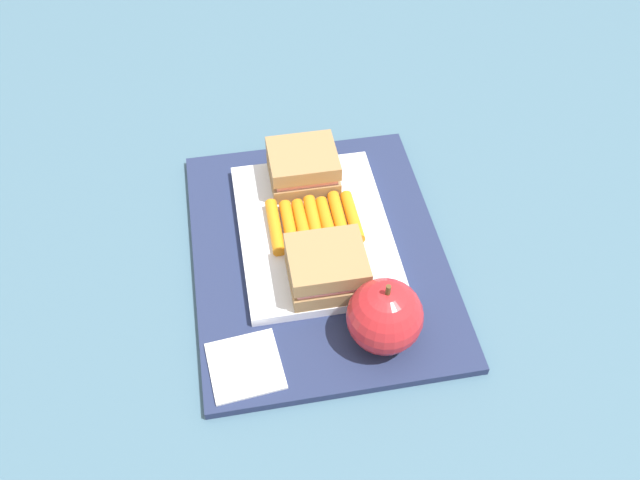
{
  "coord_description": "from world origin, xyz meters",
  "views": [
    {
      "loc": [
        0.49,
        -0.08,
        0.6
      ],
      "look_at": [
        0.01,
        0.0,
        0.04
      ],
      "focal_mm": 38.15,
      "sensor_mm": 36.0,
      "label": 1
    }
  ],
  "objects_px": {
    "sandwich_half_left": "(303,167)",
    "apple": "(385,316)",
    "paper_napkin": "(245,366)",
    "carrot_sticks_bundle": "(314,223)",
    "food_tray": "(314,230)",
    "sandwich_half_right": "(327,268)"
  },
  "relations": [
    {
      "from": "apple",
      "to": "paper_napkin",
      "type": "bearing_deg",
      "value": -86.27
    },
    {
      "from": "carrot_sticks_bundle",
      "to": "apple",
      "type": "distance_m",
      "value": 0.16
    },
    {
      "from": "sandwich_half_right",
      "to": "paper_napkin",
      "type": "distance_m",
      "value": 0.13
    },
    {
      "from": "carrot_sticks_bundle",
      "to": "food_tray",
      "type": "bearing_deg",
      "value": 112.49
    },
    {
      "from": "sandwich_half_right",
      "to": "carrot_sticks_bundle",
      "type": "bearing_deg",
      "value": -180.0
    },
    {
      "from": "sandwich_half_left",
      "to": "apple",
      "type": "xyz_separation_m",
      "value": [
        0.23,
        0.04,
        0.0
      ]
    },
    {
      "from": "paper_napkin",
      "to": "apple",
      "type": "bearing_deg",
      "value": 93.73
    },
    {
      "from": "food_tray",
      "to": "apple",
      "type": "relative_size",
      "value": 2.64
    },
    {
      "from": "food_tray",
      "to": "apple",
      "type": "bearing_deg",
      "value": 16.34
    },
    {
      "from": "paper_napkin",
      "to": "food_tray",
      "type": "bearing_deg",
      "value": 148.87
    },
    {
      "from": "sandwich_half_left",
      "to": "carrot_sticks_bundle",
      "type": "height_order",
      "value": "sandwich_half_left"
    },
    {
      "from": "sandwich_half_left",
      "to": "paper_napkin",
      "type": "distance_m",
      "value": 0.26
    },
    {
      "from": "sandwich_half_left",
      "to": "carrot_sticks_bundle",
      "type": "distance_m",
      "value": 0.08
    },
    {
      "from": "sandwich_half_left",
      "to": "carrot_sticks_bundle",
      "type": "relative_size",
      "value": 0.77
    },
    {
      "from": "apple",
      "to": "carrot_sticks_bundle",
      "type": "bearing_deg",
      "value": -163.65
    },
    {
      "from": "sandwich_half_left",
      "to": "food_tray",
      "type": "bearing_deg",
      "value": 0.0
    },
    {
      "from": "sandwich_half_right",
      "to": "apple",
      "type": "distance_m",
      "value": 0.09
    },
    {
      "from": "sandwich_half_left",
      "to": "apple",
      "type": "distance_m",
      "value": 0.23
    },
    {
      "from": "sandwich_half_left",
      "to": "sandwich_half_right",
      "type": "height_order",
      "value": "same"
    },
    {
      "from": "sandwich_half_right",
      "to": "apple",
      "type": "relative_size",
      "value": 0.92
    },
    {
      "from": "sandwich_half_right",
      "to": "carrot_sticks_bundle",
      "type": "relative_size",
      "value": 0.77
    },
    {
      "from": "sandwich_half_right",
      "to": "carrot_sticks_bundle",
      "type": "distance_m",
      "value": 0.08
    }
  ]
}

